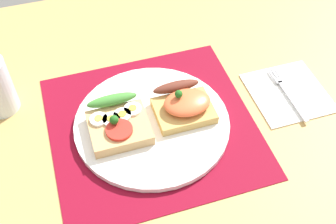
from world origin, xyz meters
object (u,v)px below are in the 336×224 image
plate (152,123)px  sandwich_egg_tomato (118,123)px  sandwich_salmon (184,103)px  napkin (289,94)px  fork (287,92)px

plate → sandwich_egg_tomato: sandwich_egg_tomato is taller
sandwich_salmon → napkin: bearing=-3.4°
sandwich_salmon → napkin: sandwich_salmon is taller
sandwich_salmon → fork: 20.67cm
plate → sandwich_salmon: (6.19, 0.77, 2.45)cm
plate → sandwich_salmon: 6.70cm
plate → sandwich_salmon: size_ratio=2.70×
sandwich_egg_tomato → napkin: size_ratio=0.74×
sandwich_egg_tomato → fork: sandwich_egg_tomato is taller
plate → napkin: (27.19, -0.49, -0.54)cm
plate → fork: size_ratio=1.94×
sandwich_egg_tomato → fork: 32.72cm
sandwich_salmon → napkin: (21.00, -1.27, -2.98)cm
napkin → sandwich_salmon: bearing=176.6°
sandwich_egg_tomato → fork: bearing=-0.8°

